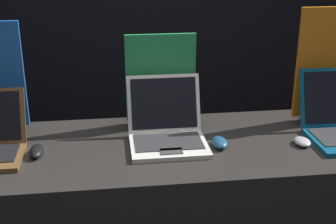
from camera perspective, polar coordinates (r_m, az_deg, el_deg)
The scene contains 6 objects.
mouse_front at distance 1.99m, azimuth -15.73°, elevation -4.61°, with size 0.06×0.12×0.04m.
laptop_middle at distance 2.01m, azimuth -0.16°, elevation -2.04°, with size 0.32×0.35×0.26m.
mouse_middle at distance 2.00m, azimuth 6.30°, elevation -3.72°, with size 0.06×0.11×0.04m.
promo_stand_middle at distance 2.17m, azimuth -0.92°, elevation 3.70°, with size 0.32×0.07×0.43m.
mouse_back at distance 2.09m, azimuth 16.05°, elevation -3.50°, with size 0.07×0.09×0.03m.
promo_stand_back at distance 2.32m, azimuth 19.09°, elevation 5.16°, with size 0.32×0.07×0.54m.
Camera 1 is at (-0.24, -1.47, 1.76)m, focal length 50.00 mm.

